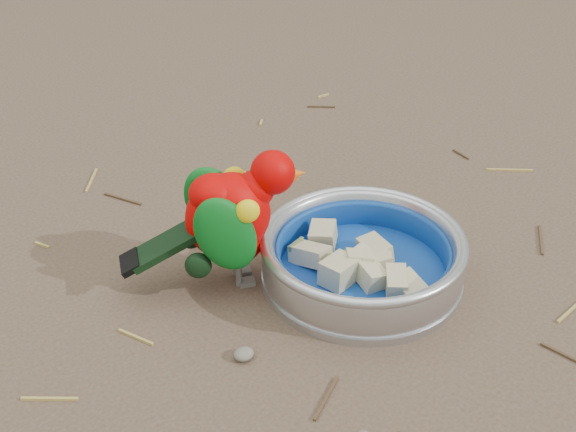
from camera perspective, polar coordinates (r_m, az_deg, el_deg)
ground at (r=0.91m, az=0.39°, el=-6.93°), size 60.00×60.00×0.00m
food_bowl at (r=0.95m, az=5.26°, el=-4.19°), size 0.24×0.24×0.02m
bowl_wall at (r=0.94m, az=5.35°, el=-2.72°), size 0.24×0.24×0.04m
fruit_wedges at (r=0.94m, az=5.33°, el=-3.06°), size 0.14×0.14×0.03m
lory_parrot at (r=0.91m, az=-4.02°, el=-0.58°), size 0.22×0.16×0.16m
ground_debris at (r=0.94m, az=1.27°, el=-4.80°), size 0.90×0.80×0.01m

